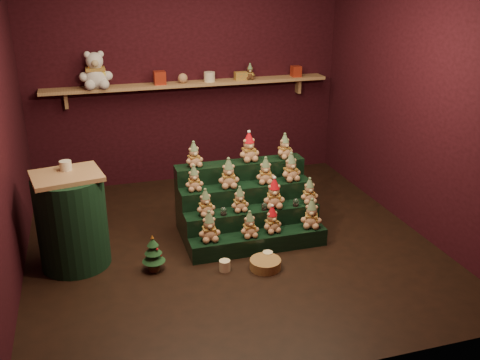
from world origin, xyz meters
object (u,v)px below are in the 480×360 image
object	(u,v)px
snow_globe_c	(296,202)
mini_christmas_tree	(153,253)
snow_globe_b	(264,206)
mug_right	(268,256)
wicker_basket	(265,264)
side_table	(72,221)
white_bear	(95,65)
riser_tier_front	(259,242)
mug_left	(225,266)
snow_globe_a	(223,211)
brown_bear	(250,72)

from	to	relation	value
snow_globe_c	mini_christmas_tree	world-z (taller)	snow_globe_c
snow_globe_b	mug_right	xyz separation A→B (m)	(-0.09, -0.39, -0.35)
mug_right	wicker_basket	bearing A→B (deg)	-118.40
side_table	wicker_basket	world-z (taller)	side_table
white_bear	riser_tier_front	bearing A→B (deg)	-56.39
side_table	mini_christmas_tree	bearing A→B (deg)	-36.07
mini_christmas_tree	wicker_basket	bearing A→B (deg)	-14.91
mug_left	mug_right	xyz separation A→B (m)	(0.44, 0.05, -0.00)
riser_tier_front	mug_right	world-z (taller)	riser_tier_front
snow_globe_b	snow_globe_c	size ratio (longest dim) A/B	0.92
riser_tier_front	mug_right	xyz separation A→B (m)	(0.02, -0.23, -0.04)
wicker_basket	mini_christmas_tree	bearing A→B (deg)	165.09
snow_globe_c	mug_right	world-z (taller)	snow_globe_c
snow_globe_b	mug_right	distance (m)	0.53
snow_globe_b	mug_right	world-z (taller)	snow_globe_b
snow_globe_a	mug_left	world-z (taller)	snow_globe_a
mini_christmas_tree	wicker_basket	xyz separation A→B (m)	(1.01, -0.27, -0.13)
snow_globe_c	wicker_basket	world-z (taller)	snow_globe_c
snow_globe_a	side_table	distance (m)	1.44
side_table	brown_bear	bearing A→B (deg)	27.61
riser_tier_front	snow_globe_a	xyz separation A→B (m)	(-0.32, 0.16, 0.31)
riser_tier_front	side_table	distance (m)	1.81
mini_christmas_tree	brown_bear	world-z (taller)	brown_bear
brown_bear	wicker_basket	bearing A→B (deg)	-93.79
mug_left	mug_right	distance (m)	0.45
snow_globe_a	brown_bear	world-z (taller)	brown_bear
riser_tier_front	snow_globe_b	bearing A→B (deg)	55.80
riser_tier_front	wicker_basket	world-z (taller)	riser_tier_front
mini_christmas_tree	mug_left	distance (m)	0.67
snow_globe_a	mug_left	distance (m)	0.57
side_table	mini_christmas_tree	world-z (taller)	side_table
snow_globe_b	mug_left	world-z (taller)	snow_globe_b
white_bear	brown_bear	world-z (taller)	white_bear
brown_bear	side_table	bearing A→B (deg)	-131.81
snow_globe_c	snow_globe_a	bearing A→B (deg)	180.00
snow_globe_c	side_table	xyz separation A→B (m)	(-2.21, 0.09, 0.05)
snow_globe_a	brown_bear	xyz separation A→B (m)	(0.87, 1.89, 1.02)
side_table	wicker_basket	size ratio (longest dim) A/B	3.12
brown_bear	mug_left	bearing A→B (deg)	-102.54
mug_left	brown_bear	bearing A→B (deg)	67.26
mini_christmas_tree	snow_globe_c	bearing A→B (deg)	9.15
wicker_basket	white_bear	xyz separation A→B (m)	(-1.31, 2.40, 1.55)
snow_globe_a	mug_right	bearing A→B (deg)	-49.49
mug_right	brown_bear	size ratio (longest dim) A/B	0.50
wicker_basket	brown_bear	bearing A→B (deg)	76.01
riser_tier_front	brown_bear	xyz separation A→B (m)	(0.55, 2.05, 1.33)
side_table	mug_right	bearing A→B (deg)	-25.56
brown_bear	riser_tier_front	bearing A→B (deg)	-94.76
riser_tier_front	mini_christmas_tree	size ratio (longest dim) A/B	3.81
mug_right	snow_globe_c	bearing A→B (deg)	41.78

